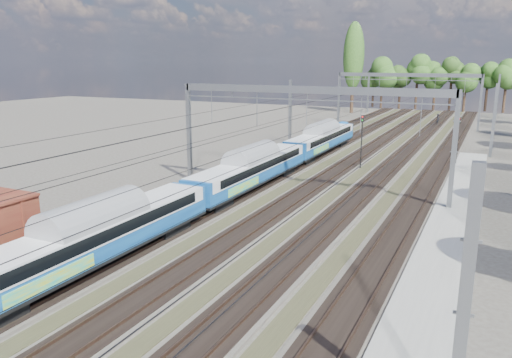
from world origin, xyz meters
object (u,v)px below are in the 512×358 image
at_px(worker, 438,119).
at_px(signal_near, 362,135).
at_px(emu_train, 250,165).
at_px(signal_far, 458,135).

xyz_separation_m(worker, signal_near, (-3.05, -42.05, 2.56)).
height_order(emu_train, worker, emu_train).
relative_size(worker, signal_far, 0.36).
bearing_deg(emu_train, worker, 80.55).
relative_size(emu_train, signal_far, 10.87).
relative_size(emu_train, worker, 29.87).
bearing_deg(signal_far, worker, 95.75).
bearing_deg(worker, signal_far, -173.57).
distance_m(signal_near, signal_far, 10.53).
distance_m(worker, signal_near, 42.24).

